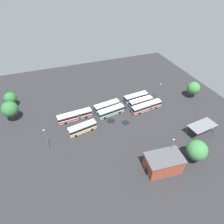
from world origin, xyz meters
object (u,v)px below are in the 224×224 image
at_px(tree_northwest, 10,109).
at_px(lamp_post_near_entrance, 159,91).
at_px(maintenance_shelter, 203,126).
at_px(tree_north_edge, 193,88).
at_px(bus_row0_slot1, 141,102).
at_px(bus_row0_slot0, 136,97).
at_px(lamp_post_mid_lot, 171,149).
at_px(bus_row2_slot2, 82,128).
at_px(bus_row2_slot0, 75,116).
at_px(depot_building, 163,163).
at_px(lamp_post_far_corner, 46,139).
at_px(bus_row0_slot2, 147,107).
at_px(bus_row1_slot1, 111,111).
at_px(tree_west_edge, 10,98).
at_px(bus_row1_slot0, 107,106).
at_px(tree_northeast, 197,150).

bearing_deg(tree_northwest, lamp_post_near_entrance, 172.96).
relative_size(maintenance_shelter, tree_north_edge, 1.40).
xyz_separation_m(bus_row0_slot1, lamp_post_near_entrance, (-9.34, -0.81, 2.93)).
relative_size(bus_row0_slot0, maintenance_shelter, 1.05).
bearing_deg(maintenance_shelter, lamp_post_near_entrance, -81.46).
relative_size(bus_row0_slot0, lamp_post_mid_lot, 1.20).
xyz_separation_m(bus_row2_slot2, lamp_post_near_entrance, (-37.18, -8.34, 2.93)).
bearing_deg(tree_northwest, bus_row2_slot0, 161.16).
relative_size(depot_building, lamp_post_far_corner, 1.24).
bearing_deg(lamp_post_near_entrance, lamp_post_mid_lot, 64.80).
relative_size(bus_row0_slot2, bus_row1_slot1, 1.20).
bearing_deg(depot_building, lamp_post_near_entrance, -118.81).
bearing_deg(tree_west_edge, depot_building, 131.29).
distance_m(bus_row0_slot1, bus_row0_slot2, 3.93).
bearing_deg(bus_row0_slot0, bus_row1_slot0, 7.22).
relative_size(bus_row0_slot2, tree_west_edge, 1.97).
relative_size(bus_row0_slot1, depot_building, 0.96).
relative_size(bus_row1_slot1, lamp_post_far_corner, 1.26).
height_order(bus_row0_slot0, maintenance_shelter, maintenance_shelter).
bearing_deg(bus_row2_slot0, bus_row0_slot1, 179.04).
xyz_separation_m(bus_row1_slot1, tree_north_edge, (-39.86, 0.41, 2.98)).
xyz_separation_m(bus_row2_slot2, tree_north_edge, (-53.21, -5.42, 2.98)).
relative_size(depot_building, lamp_post_mid_lot, 1.22).
xyz_separation_m(bus_row2_slot2, tree_northwest, (24.35, -15.93, 3.82)).
bearing_deg(tree_west_edge, bus_row2_slot0, 143.22).
distance_m(bus_row2_slot0, bus_row2_slot2, 8.10).
bearing_deg(bus_row1_slot1, bus_row2_slot2, 23.57).
xyz_separation_m(bus_row2_slot2, depot_building, (-19.16, 24.43, 1.01)).
bearing_deg(tree_north_edge, lamp_post_near_entrance, -10.33).
bearing_deg(lamp_post_far_corner, tree_northeast, 154.56).
bearing_deg(tree_northeast, tree_west_edge, -42.70).
relative_size(bus_row0_slot1, lamp_post_mid_lot, 1.16).
height_order(bus_row0_slot2, tree_west_edge, tree_west_edge).
bearing_deg(maintenance_shelter, bus_row1_slot1, -38.08).
relative_size(bus_row0_slot2, lamp_post_mid_lot, 1.47).
distance_m(bus_row2_slot2, lamp_post_far_corner, 13.89).
xyz_separation_m(lamp_post_near_entrance, tree_north_edge, (-16.03, 2.92, 0.05)).
distance_m(bus_row0_slot2, tree_northeast, 28.93).
height_order(tree_northeast, tree_northwest, tree_northwest).
bearing_deg(bus_row2_slot0, bus_row0_slot0, -172.84).
relative_size(bus_row2_slot0, bus_row2_slot2, 1.28).
height_order(bus_row2_slot0, tree_northwest, tree_northwest).
bearing_deg(bus_row2_slot2, tree_northwest, -33.20).
relative_size(bus_row1_slot1, bus_row2_slot0, 0.84).
distance_m(bus_row1_slot0, lamp_post_far_corner, 29.57).
height_order(lamp_post_far_corner, tree_west_edge, lamp_post_far_corner).
bearing_deg(maintenance_shelter, bus_row0_slot1, -60.84).
relative_size(tree_north_edge, tree_west_edge, 1.09).
height_order(lamp_post_far_corner, tree_north_edge, lamp_post_far_corner).
relative_size(lamp_post_near_entrance, tree_northwest, 0.99).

